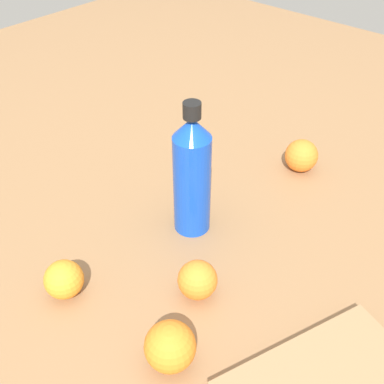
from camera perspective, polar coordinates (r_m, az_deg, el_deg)
The scene contains 6 objects.
ground_plane at distance 0.87m, azimuth -0.89°, elevation -5.55°, with size 2.40×2.40×0.00m, color olive.
water_bottle at distance 0.82m, azimuth -0.00°, elevation 2.05°, with size 0.07×0.07×0.26m.
orange_0 at distance 0.79m, azimuth -15.00°, elevation -10.01°, with size 0.06×0.06×0.06m, color orange.
orange_1 at distance 0.69m, azimuth -2.62°, elevation -17.87°, with size 0.07×0.07×0.07m, color orange.
orange_2 at distance 0.76m, azimuth 0.66°, elevation -10.41°, with size 0.06×0.06×0.06m, color orange.
orange_3 at distance 1.04m, azimuth 12.89°, elevation 4.25°, with size 0.07×0.07×0.07m, color orange.
Camera 1 is at (-0.46, -0.42, 0.61)m, focal length 44.81 mm.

